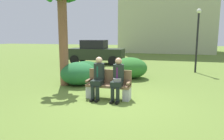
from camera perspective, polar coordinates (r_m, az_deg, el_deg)
The scene contains 10 objects.
ground_plane at distance 6.33m, azimuth 1.24°, elevation -8.71°, with size 80.00×80.00×0.00m, color #5B742E.
park_bench at distance 6.61m, azimuth -0.86°, elevation -4.34°, with size 1.39×0.44×0.90m.
seated_man_left at distance 6.53m, azimuth -3.78°, elevation -1.53°, with size 0.34×0.72×1.31m.
seated_man_right at distance 6.34m, azimuth 1.56°, elevation -1.92°, with size 0.34×0.72×1.30m.
palm_tree_tall at distance 8.53m, azimuth -13.65°, elevation 16.29°, with size 1.38×1.34×4.34m.
shrub_near_bench at distance 8.49m, azimuth -9.06°, elevation -0.95°, with size 1.48×1.36×0.93m, color #246633.
shrub_mid_lawn at distance 8.83m, azimuth -7.13°, elevation -0.54°, with size 1.47×1.35×0.92m, color #1F5C2A.
shrub_far_lawn at distance 9.79m, azimuth 5.05°, elevation 0.61°, with size 1.56×1.43×0.97m, color #2D7029.
parked_car_near at distance 14.98m, azimuth -4.42°, elevation 4.95°, with size 4.01×1.95×1.68m.
street_lamp at distance 12.06m, azimuth 22.33°, elevation 9.16°, with size 0.24×0.24×3.36m.
Camera 1 is at (1.58, -5.81, 1.95)m, focal length 33.47 mm.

